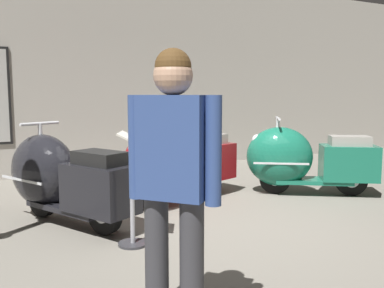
{
  "coord_description": "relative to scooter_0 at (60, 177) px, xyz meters",
  "views": [
    {
      "loc": [
        -2.36,
        -3.77,
        1.42
      ],
      "look_at": [
        0.08,
        1.13,
        0.77
      ],
      "focal_mm": 39.57,
      "sensor_mm": 36.0,
      "label": 1
    }
  ],
  "objects": [
    {
      "name": "ground_plane",
      "position": [
        1.63,
        -1.0,
        -0.5
      ],
      "size": [
        60.0,
        60.0,
        0.0
      ],
      "primitive_type": "plane",
      "color": "slate"
    },
    {
      "name": "showroom_back_wall",
      "position": [
        1.61,
        2.91,
        1.31
      ],
      "size": [
        18.0,
        0.24,
        3.63
      ],
      "color": "#ADA89E",
      "rests_on": "ground"
    },
    {
      "name": "scooter_0",
      "position": [
        0.0,
        0.0,
        0.0
      ],
      "size": [
        1.29,
        1.84,
        1.1
      ],
      "rotation": [
        0.0,
        0.0,
        2.05
      ],
      "color": "black",
      "rests_on": "ground"
    },
    {
      "name": "scooter_1",
      "position": [
        1.44,
        0.15,
        0.01
      ],
      "size": [
        1.9,
        1.12,
        1.12
      ],
      "rotation": [
        0.0,
        0.0,
        -2.79
      ],
      "color": "black",
      "rests_on": "ground"
    },
    {
      "name": "scooter_2",
      "position": [
        3.27,
        -0.16,
        -0.0
      ],
      "size": [
        1.78,
        1.41,
        1.1
      ],
      "rotation": [
        0.0,
        0.0,
        2.56
      ],
      "color": "black",
      "rests_on": "ground"
    },
    {
      "name": "visitor_0",
      "position": [
        0.23,
        -2.6,
        0.46
      ],
      "size": [
        0.43,
        0.44,
        1.67
      ],
      "rotation": [
        0.0,
        0.0,
        0.75
      ],
      "color": "black",
      "rests_on": "ground"
    },
    {
      "name": "info_stanchion",
      "position": [
        0.48,
        -1.07,
        -0.06
      ],
      "size": [
        0.34,
        0.39,
        1.07
      ],
      "color": "#333338",
      "rests_on": "ground"
    }
  ]
}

